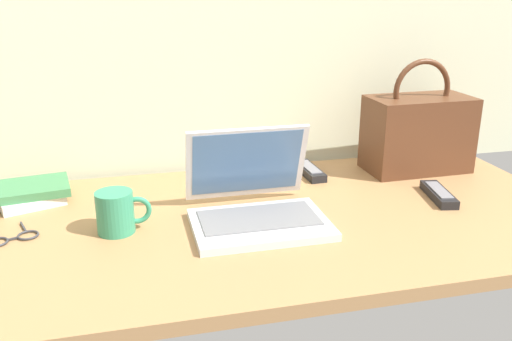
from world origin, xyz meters
name	(u,v)px	position (x,y,z in m)	size (l,w,h in m)	color
desk	(258,223)	(0.00, 0.00, 0.01)	(1.60, 0.76, 0.03)	#A87A4C
laptop	(255,202)	(-0.01, -0.01, 0.08)	(0.31, 0.29, 0.21)	silver
coffee_mug	(117,211)	(-0.33, 0.00, 0.08)	(0.12, 0.08, 0.10)	#338C66
remote_control_near	(439,194)	(0.49, 0.01, 0.04)	(0.07, 0.17, 0.02)	black
remote_control_far	(309,171)	(0.22, 0.26, 0.04)	(0.05, 0.16, 0.02)	black
eyeglasses	(12,238)	(-0.55, 0.01, 0.03)	(0.12, 0.13, 0.01)	#333338
handbag	(418,132)	(0.54, 0.23, 0.15)	(0.30, 0.17, 0.33)	#59331E
book_stack	(29,193)	(-0.55, 0.24, 0.05)	(0.22, 0.19, 0.05)	silver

